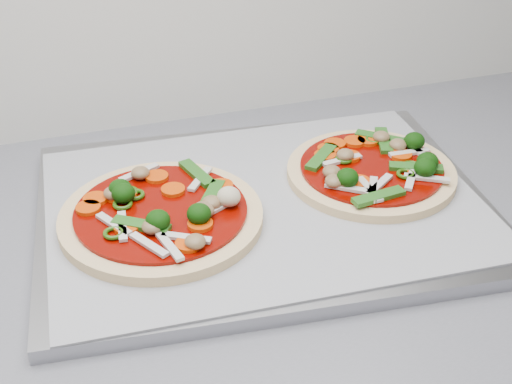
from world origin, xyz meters
name	(u,v)px	position (x,y,z in m)	size (l,w,h in m)	color
baking_tray	(264,208)	(0.57, 1.35, 0.91)	(0.47, 0.34, 0.02)	#98979D
parchment	(264,201)	(0.57, 1.35, 0.92)	(0.45, 0.32, 0.00)	#97989D
pizza_left	(162,214)	(0.46, 1.35, 0.93)	(0.24, 0.24, 0.03)	#EEC485
pizza_right	(373,169)	(0.70, 1.36, 0.93)	(0.20, 0.20, 0.03)	#EEC485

